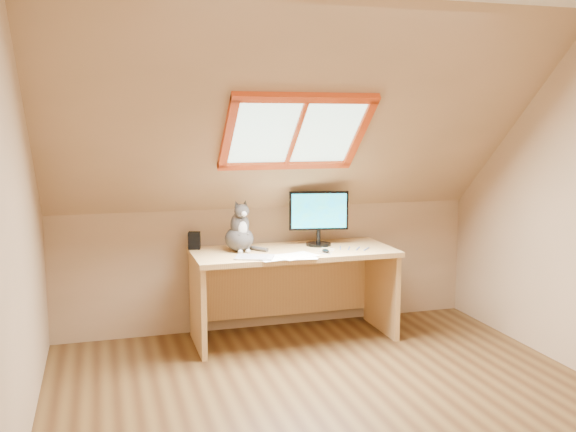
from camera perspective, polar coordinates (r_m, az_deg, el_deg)
name	(u,v)px	position (r m, az deg, el deg)	size (l,w,h in m)	color
ground	(348,415)	(3.92, 5.34, -17.22)	(3.50, 3.50, 0.00)	brown
room_shell	(358,171)	(3.46, 6.23, 3.99)	(3.52, 3.52, 2.41)	tan
desk	(291,275)	(5.08, 0.26, -5.30)	(1.56, 0.68, 0.71)	tan
monitor	(319,214)	(5.10, 2.75, 0.15)	(0.47, 0.20, 0.44)	black
cat	(240,233)	(4.91, -4.33, -1.48)	(0.25, 0.29, 0.40)	#494440
desk_speaker	(194,241)	(5.04, -8.33, -2.17)	(0.09, 0.09, 0.13)	black
graphics_tablet	(255,257)	(4.67, -3.00, -3.67)	(0.27, 0.19, 0.01)	#B2B2B7
mouse	(326,251)	(4.85, 3.37, -3.13)	(0.05, 0.10, 0.03)	black
papers	(284,257)	(4.68, -0.34, -3.68)	(0.35, 0.30, 0.01)	white
cables	(343,249)	(4.98, 4.91, -2.98)	(0.51, 0.26, 0.01)	silver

